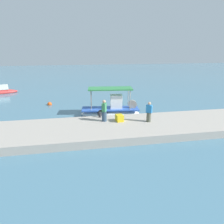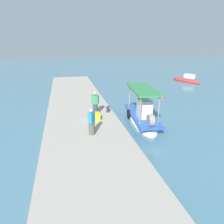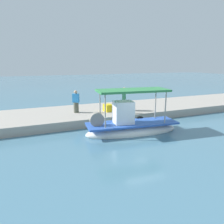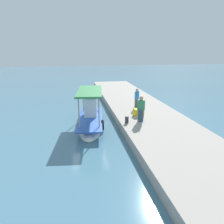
# 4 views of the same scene
# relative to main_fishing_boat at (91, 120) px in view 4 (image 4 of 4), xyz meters

# --- Properties ---
(ground_plane) EXTENTS (120.00, 120.00, 0.00)m
(ground_plane) POSITION_rel_main_fishing_boat_xyz_m (-0.51, 0.17, -0.47)
(ground_plane) COLOR teal
(dock_quay) EXTENTS (36.00, 5.04, 0.58)m
(dock_quay) POSITION_rel_main_fishing_boat_xyz_m (-0.51, -4.40, -0.18)
(dock_quay) COLOR #A59D92
(dock_quay) RESTS_ON ground_plane
(main_fishing_boat) EXTENTS (5.77, 2.24, 2.97)m
(main_fishing_boat) POSITION_rel_main_fishing_boat_xyz_m (0.00, 0.00, 0.00)
(main_fishing_boat) COLOR white
(main_fishing_boat) RESTS_ON ground_plane
(fisherman_near_bollard) EXTENTS (0.52, 0.56, 1.74)m
(fisherman_near_bollard) POSITION_rel_main_fishing_boat_xyz_m (-1.17, -3.32, 0.90)
(fisherman_near_bollard) COLOR #2F465E
(fisherman_near_bollard) RESTS_ON dock_quay
(fisherman_by_crate) EXTENTS (0.52, 0.50, 1.61)m
(fisherman_by_crate) POSITION_rel_main_fishing_boat_xyz_m (2.28, -4.08, 0.84)
(fisherman_by_crate) COLOR #505445
(fisherman_by_crate) RESTS_ON dock_quay
(mooring_bollard) EXTENTS (0.24, 0.24, 0.46)m
(mooring_bollard) POSITION_rel_main_fishing_boat_xyz_m (-1.39, -2.30, 0.34)
(mooring_bollard) COLOR #2D2D33
(mooring_bollard) RESTS_ON dock_quay
(cargo_crate) EXTENTS (0.61, 0.73, 0.52)m
(cargo_crate) POSITION_rel_main_fishing_boat_xyz_m (0.02, -3.55, 0.37)
(cargo_crate) COLOR gold
(cargo_crate) RESTS_ON dock_quay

